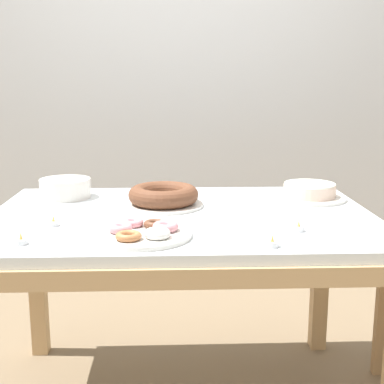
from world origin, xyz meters
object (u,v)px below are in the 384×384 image
cake_golden_bundt (163,196)px  pastry_platter (142,232)px  tealight_left_edge (272,244)px  tealight_near_front (21,241)px  plate_stack (65,188)px  tealight_right_edge (188,190)px  cake_chocolate_round (309,192)px  tealight_centre (54,223)px  tealight_near_cakes (299,228)px

cake_golden_bundt → pastry_platter: size_ratio=0.96×
cake_golden_bundt → tealight_left_edge: cake_golden_bundt is taller
cake_golden_bundt → tealight_near_front: size_ratio=7.66×
tealight_near_front → tealight_left_edge: bearing=-4.1°
cake_golden_bundt → plate_stack: 0.45m
plate_stack → tealight_near_front: 0.65m
tealight_right_edge → tealight_left_edge: bearing=-74.2°
pastry_platter → plate_stack: bearing=121.0°
tealight_left_edge → tealight_right_edge: same height
plate_stack → tealight_right_edge: 0.52m
cake_chocolate_round → cake_golden_bundt: 0.61m
tealight_centre → tealight_near_cakes: (0.81, -0.10, 0.00)m
tealight_left_edge → tealight_near_front: size_ratio=1.00×
cake_golden_bundt → tealight_centre: cake_golden_bundt is taller
pastry_platter → tealight_near_front: bearing=-169.6°
tealight_near_cakes → pastry_platter: bearing=-175.1°
cake_chocolate_round → tealight_right_edge: cake_chocolate_round is taller
cake_golden_bundt → pastry_platter: (-0.06, -0.41, -0.02)m
cake_golden_bundt → pastry_platter: bearing=-98.4°
tealight_centre → tealight_right_edge: size_ratio=1.00×
cake_golden_bundt → tealight_near_front: bearing=-131.4°
tealight_near_cakes → tealight_right_edge: same height
tealight_left_edge → tealight_near_cakes: bearing=54.3°
tealight_near_front → cake_golden_bundt: bearing=48.6°
tealight_centre → tealight_left_edge: bearing=-20.4°
pastry_platter → tealight_near_cakes: pastry_platter is taller
cake_chocolate_round → plate_stack: 1.01m
cake_chocolate_round → tealight_near_cakes: cake_chocolate_round is taller
cake_chocolate_round → tealight_near_cakes: 0.50m
plate_stack → tealight_near_cakes: (0.85, -0.54, -0.03)m
cake_chocolate_round → tealight_right_edge: size_ratio=7.51×
plate_stack → tealight_right_edge: plate_stack is taller
tealight_centre → cake_chocolate_round: bearing=21.2°
cake_chocolate_round → tealight_near_cakes: size_ratio=7.51×
pastry_platter → tealight_near_cakes: (0.50, 0.04, -0.00)m
pastry_platter → tealight_near_cakes: bearing=4.9°
cake_golden_bundt → tealight_centre: bearing=-143.7°
cake_golden_bundt → tealight_centre: size_ratio=7.66×
cake_chocolate_round → tealight_near_front: size_ratio=7.51×
tealight_near_cakes → tealight_right_edge: (-0.34, 0.63, 0.00)m
cake_golden_bundt → tealight_right_edge: 0.28m
tealight_left_edge → tealight_near_cakes: size_ratio=1.00×
cake_chocolate_round → tealight_near_front: 1.17m
tealight_centre → tealight_near_front: (-0.05, -0.20, 0.00)m
tealight_left_edge → tealight_right_edge: (-0.22, 0.79, 0.00)m
tealight_centre → cake_golden_bundt: bearing=36.3°
cake_golden_bundt → plate_stack: cake_golden_bundt is taller
pastry_platter → tealight_centre: size_ratio=7.99×
cake_golden_bundt → tealight_right_edge: bearing=68.5°
plate_stack → tealight_right_edge: (0.51, 0.09, -0.03)m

